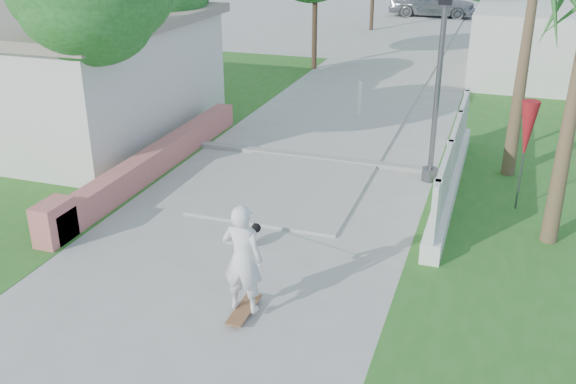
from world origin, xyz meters
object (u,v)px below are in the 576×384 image
at_px(bollard, 359,98).
at_px(dog, 250,235).
at_px(patio_umbrella, 527,131).
at_px(parked_car, 433,2).
at_px(street_lamp, 439,76).
at_px(skateboarder, 242,240).

xyz_separation_m(bollard, dog, (-0.02, -8.78, -0.36)).
distance_m(patio_umbrella, parked_car, 27.91).
height_order(street_lamp, patio_umbrella, street_lamp).
height_order(bollard, parked_car, parked_car).
xyz_separation_m(bollard, patio_umbrella, (4.60, -5.50, 1.10)).
distance_m(bollard, parked_car, 21.92).
bearing_deg(skateboarder, dog, -72.08).
distance_m(street_lamp, dog, 5.53).
bearing_deg(street_lamp, parked_car, 97.02).
relative_size(bollard, skateboarder, 0.40).
distance_m(patio_umbrella, dog, 5.85).
height_order(street_lamp, skateboarder, street_lamp).
xyz_separation_m(street_lamp, dog, (-2.72, -4.28, -2.20)).
bearing_deg(street_lamp, skateboarder, -112.62).
bearing_deg(bollard, patio_umbrella, -50.09).
relative_size(street_lamp, patio_umbrella, 1.93).
bearing_deg(dog, bollard, 109.87).
bearing_deg(street_lamp, patio_umbrella, -27.76).
relative_size(bollard, patio_umbrella, 0.47).
height_order(patio_umbrella, parked_car, patio_umbrella).
height_order(skateboarder, dog, skateboarder).
bearing_deg(patio_umbrella, bollard, 129.91).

